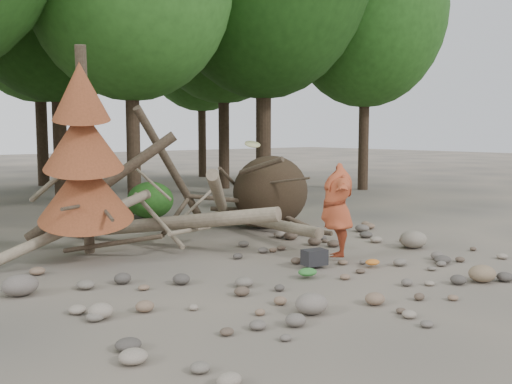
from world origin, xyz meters
TOP-DOWN VIEW (x-y plane):
  - ground at (0.00, 0.00)m, footprint 120.00×120.00m
  - deadfall_pile at (2.02, 4.24)m, footprint 8.55×5.24m
  - dead_conifer at (-3.12, 3.37)m, footprint 2.06×2.16m
  - bush_mid at (0.80, 7.80)m, footprint 1.40×1.40m
  - bush_right at (5.00, 7.00)m, footprint 2.00×2.00m
  - frisbee_thrower at (0.97, 0.35)m, footprint 3.12×2.08m
  - backpack at (0.12, 0.16)m, footprint 0.51×0.39m
  - cloth_green at (-0.54, -0.32)m, footprint 0.37×0.31m
  - cloth_orange at (1.02, -0.54)m, footprint 0.31×0.25m
  - boulder_front_left at (-1.90, -1.78)m, footprint 0.50×0.45m
  - boulder_front_right at (1.67, -2.45)m, footprint 0.50×0.45m
  - boulder_mid_right at (3.22, 0.08)m, footprint 0.66×0.59m
  - boulder_mid_left at (-4.88, 1.87)m, footprint 0.58×0.52m

SIDE VIEW (x-z plane):
  - ground at x=0.00m, z-range 0.00..0.00m
  - cloth_orange at x=1.02m, z-range 0.00..0.11m
  - cloth_green at x=-0.54m, z-range 0.00..0.14m
  - boulder_front_left at x=-1.90m, z-range 0.00..0.30m
  - boulder_front_right at x=1.67m, z-range 0.00..0.30m
  - backpack at x=0.12m, z-range 0.00..0.30m
  - boulder_mid_left at x=-4.88m, z-range 0.00..0.35m
  - boulder_mid_right at x=3.22m, z-range 0.00..0.39m
  - bush_mid at x=0.80m, z-range 0.00..1.12m
  - bush_right at x=5.00m, z-range 0.00..1.60m
  - deadfall_pile at x=2.02m, z-range -0.70..2.60m
  - frisbee_thrower at x=0.97m, z-range -0.16..2.25m
  - dead_conifer at x=-3.12m, z-range -0.06..4.29m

